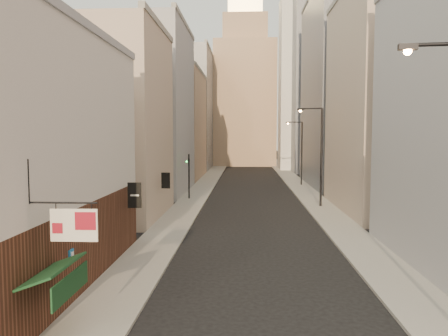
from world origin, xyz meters
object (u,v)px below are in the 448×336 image
streetlamp_mid (319,151)px  clock_tower (245,89)px  white_tower (300,77)px  streetlamp_far (300,149)px  traffic_light_left (189,167)px

streetlamp_mid → clock_tower: bearing=119.1°
white_tower → streetlamp_mid: bearing=-94.6°
clock_tower → streetlamp_far: (7.75, -42.19, -12.56)m
white_tower → streetlamp_mid: (-3.68, -46.22, -13.06)m
white_tower → streetlamp_far: 31.44m
clock_tower → white_tower: bearing=-51.8°
streetlamp_mid → streetlamp_far: size_ratio=1.09×
clock_tower → streetlamp_mid: (7.32, -60.22, -12.08)m
white_tower → traffic_light_left: size_ratio=8.30×
clock_tower → streetlamp_mid: bearing=-83.1°
streetlamp_mid → traffic_light_left: 14.09m
clock_tower → streetlamp_far: clock_tower is taller
white_tower → streetlamp_mid: 48.17m
streetlamp_far → traffic_light_left: (-13.72, -13.75, -1.45)m
white_tower → traffic_light_left: (-16.97, -41.94, -14.98)m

